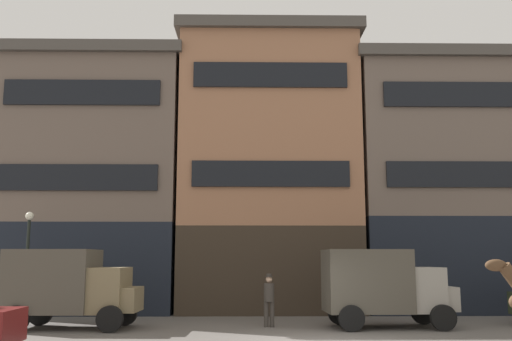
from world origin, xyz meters
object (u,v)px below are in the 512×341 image
delivery_truck_near (70,285)px  delivery_truck_far (383,285)px  pedestrian_officer (269,298)px  streetlamp_curbside (28,249)px

delivery_truck_near → delivery_truck_far: size_ratio=1.00×
delivery_truck_near → pedestrian_officer: size_ratio=2.46×
delivery_truck_near → delivery_truck_far: bearing=0.6°
delivery_truck_far → streetlamp_curbside: size_ratio=1.07×
delivery_truck_near → delivery_truck_far: 10.63m
delivery_truck_near → streetlamp_curbside: size_ratio=1.07×
delivery_truck_far → pedestrian_officer: size_ratio=2.45×
delivery_truck_near → pedestrian_officer: 6.76m
delivery_truck_far → pedestrian_officer: delivery_truck_far is taller
streetlamp_curbside → delivery_truck_far: bearing=-11.2°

